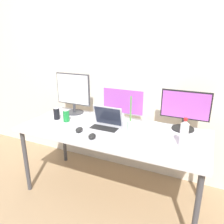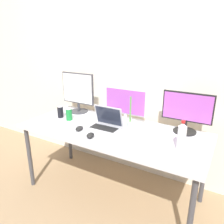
% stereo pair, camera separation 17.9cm
% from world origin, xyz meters
% --- Properties ---
extents(ground_plane, '(16.00, 16.00, 0.00)m').
position_xyz_m(ground_plane, '(0.00, 0.00, 0.00)').
color(ground_plane, '#9E7F5B').
extents(wall_back, '(7.00, 0.08, 2.60)m').
position_xyz_m(wall_back, '(0.00, 0.59, 1.30)').
color(wall_back, silver).
rests_on(wall_back, ground).
extents(work_desk, '(1.82, 0.78, 0.74)m').
position_xyz_m(work_desk, '(0.00, 0.00, 0.68)').
color(work_desk, '#424247').
rests_on(work_desk, ground).
extents(monitor_left, '(0.43, 0.21, 0.47)m').
position_xyz_m(monitor_left, '(-0.61, 0.26, 0.99)').
color(monitor_left, '#38383D').
rests_on(monitor_left, work_desk).
extents(monitor_center, '(0.47, 0.21, 0.35)m').
position_xyz_m(monitor_center, '(0.00, 0.28, 0.92)').
color(monitor_center, silver).
rests_on(monitor_center, work_desk).
extents(monitor_right, '(0.46, 0.21, 0.38)m').
position_xyz_m(monitor_right, '(0.63, 0.29, 0.95)').
color(monitor_right, black).
rests_on(monitor_right, work_desk).
extents(laptop_silver, '(0.30, 0.21, 0.22)m').
position_xyz_m(laptop_silver, '(-0.06, -0.01, 0.79)').
color(laptop_silver, '#B7B7BC').
rests_on(laptop_silver, work_desk).
extents(keyboard_main, '(0.42, 0.15, 0.02)m').
position_xyz_m(keyboard_main, '(0.25, -0.25, 0.75)').
color(keyboard_main, white).
rests_on(keyboard_main, work_desk).
extents(mouse_by_keyboard, '(0.10, 0.12, 0.04)m').
position_xyz_m(mouse_by_keyboard, '(-0.08, -0.25, 0.76)').
color(mouse_by_keyboard, black).
rests_on(mouse_by_keyboard, work_desk).
extents(mouse_by_laptop, '(0.10, 0.12, 0.04)m').
position_xyz_m(mouse_by_laptop, '(-0.27, -0.17, 0.76)').
color(mouse_by_laptop, black).
rests_on(mouse_by_laptop, work_desk).
extents(water_bottle, '(0.07, 0.07, 0.25)m').
position_xyz_m(water_bottle, '(0.67, -0.08, 0.86)').
color(water_bottle, silver).
rests_on(water_bottle, work_desk).
extents(soda_can_near_keyboard, '(0.07, 0.07, 0.13)m').
position_xyz_m(soda_can_near_keyboard, '(-0.53, -0.01, 0.80)').
color(soda_can_near_keyboard, '#197F33').
rests_on(soda_can_near_keyboard, work_desk).
extents(soda_can_by_laptop, '(0.07, 0.07, 0.13)m').
position_xyz_m(soda_can_by_laptop, '(-0.67, 0.01, 0.80)').
color(soda_can_by_laptop, black).
rests_on(soda_can_by_laptop, work_desk).
extents(bamboo_vase, '(0.07, 0.07, 0.34)m').
position_xyz_m(bamboo_vase, '(0.17, 0.04, 0.81)').
color(bamboo_vase, '#B2D1B7').
rests_on(bamboo_vase, work_desk).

